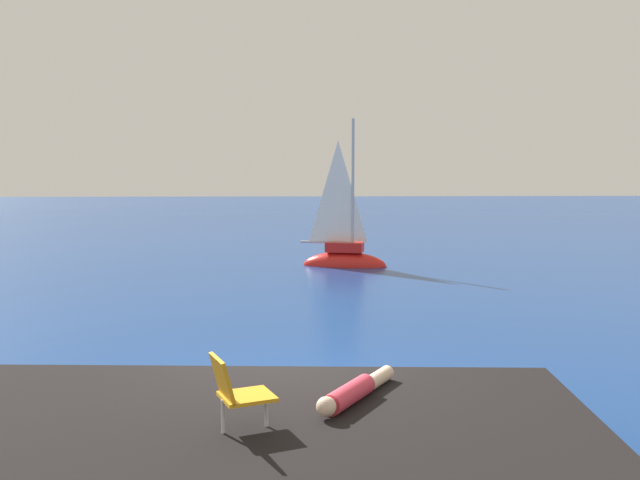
% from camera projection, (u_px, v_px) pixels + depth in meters
% --- Properties ---
extents(ground_plane, '(160.00, 160.00, 0.00)m').
position_uv_depth(ground_plane, '(286.00, 402.00, 10.09)').
color(ground_plane, navy).
extents(shore_ledge, '(8.10, 5.00, 0.69)m').
position_uv_depth(shore_ledge, '(233.00, 459.00, 7.27)').
color(shore_ledge, black).
rests_on(shore_ledge, ground).
extents(boulder_seaward, '(1.62, 1.76, 1.07)m').
position_uv_depth(boulder_seaward, '(229.00, 403.00, 10.04)').
color(boulder_seaward, black).
rests_on(boulder_seaward, ground).
extents(boulder_inland, '(1.28, 1.34, 0.69)m').
position_uv_depth(boulder_inland, '(185.00, 417.00, 9.48)').
color(boulder_inland, black).
rests_on(boulder_inland, ground).
extents(sailboat_near, '(3.11, 1.68, 5.64)m').
position_uv_depth(sailboat_near, '(344.00, 257.00, 24.38)').
color(sailboat_near, red).
rests_on(sailboat_near, ground).
extents(person_sunbather, '(1.04, 1.57, 0.25)m').
position_uv_depth(person_sunbather, '(354.00, 391.00, 8.03)').
color(person_sunbather, '#DB384C').
rests_on(person_sunbather, shore_ledge).
extents(beach_chair, '(0.73, 0.67, 0.80)m').
position_uv_depth(beach_chair, '(236.00, 389.00, 7.07)').
color(beach_chair, orange).
rests_on(beach_chair, shore_ledge).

